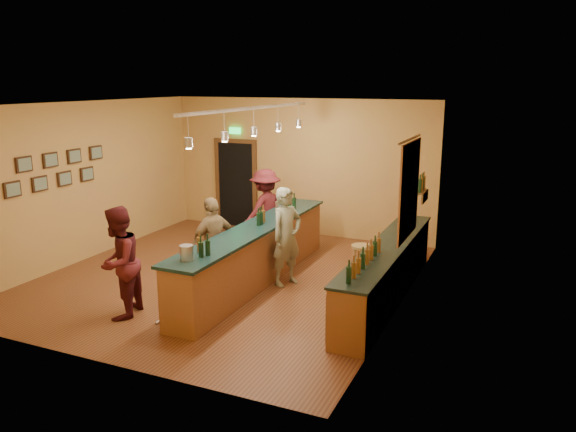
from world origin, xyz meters
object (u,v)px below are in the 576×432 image
at_px(tasting_bar, 255,250).
at_px(customer_b, 213,243).
at_px(back_counter, 387,271).
at_px(customer_a, 119,263).
at_px(customer_c, 265,210).
at_px(bartender, 287,237).
at_px(bar_stool, 362,253).

height_order(tasting_bar, customer_b, customer_b).
bearing_deg(back_counter, customer_a, -146.59).
bearing_deg(customer_a, customer_c, 160.09).
relative_size(tasting_bar, bartender, 2.87).
bearing_deg(bar_stool, customer_a, -138.41).
relative_size(back_counter, bar_stool, 5.84).
bearing_deg(back_counter, customer_c, 151.03).
bearing_deg(bartender, customer_c, 60.33).
xyz_separation_m(tasting_bar, customer_a, (-1.23, -2.20, 0.27)).
relative_size(bartender, customer_c, 1.00).
height_order(tasting_bar, bartender, bartender).
relative_size(back_counter, bartender, 2.56).
bearing_deg(bartender, customer_a, 167.03).
relative_size(customer_a, bar_stool, 2.25).
xyz_separation_m(customer_b, bar_stool, (2.39, 1.06, -0.18)).
distance_m(back_counter, bar_stool, 0.66).
bearing_deg(tasting_bar, bar_stool, 16.01).
distance_m(customer_c, bar_stool, 2.91).
height_order(tasting_bar, bar_stool, tasting_bar).
distance_m(tasting_bar, bar_stool, 1.91).
xyz_separation_m(back_counter, bar_stool, (-0.54, 0.35, 0.15)).
distance_m(bartender, bar_stool, 1.37).
bearing_deg(customer_c, bar_stool, 82.55).
xyz_separation_m(back_counter, bartender, (-1.82, -0.03, 0.40)).
bearing_deg(customer_c, back_counter, 81.69).
distance_m(back_counter, customer_b, 3.03).
bearing_deg(tasting_bar, customer_c, 110.82).
xyz_separation_m(back_counter, customer_b, (-2.92, -0.72, 0.33)).
bearing_deg(customer_a, tasting_bar, 137.94).
bearing_deg(bar_stool, back_counter, -32.89).
xyz_separation_m(tasting_bar, bar_stool, (1.84, 0.53, 0.03)).
bearing_deg(tasting_bar, customer_a, -119.25).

